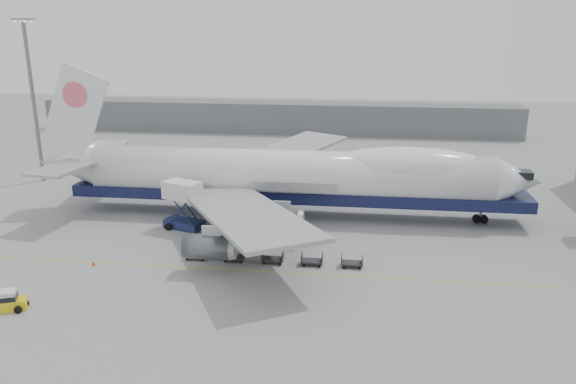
# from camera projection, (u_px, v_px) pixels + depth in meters

# --- Properties ---
(ground) EXTENTS (260.00, 260.00, 0.00)m
(ground) POSITION_uv_depth(u_px,v_px,m) (275.00, 249.00, 64.24)
(ground) COLOR gray
(ground) RESTS_ON ground
(apron_line) EXTENTS (60.00, 0.15, 0.01)m
(apron_line) POSITION_uv_depth(u_px,v_px,m) (267.00, 272.00, 58.54)
(apron_line) COLOR gold
(apron_line) RESTS_ON ground
(hangar) EXTENTS (110.00, 8.00, 7.00)m
(hangar) POSITION_uv_depth(u_px,v_px,m) (277.00, 117.00, 130.82)
(hangar) COLOR slate
(hangar) RESTS_ON ground
(floodlight_mast) EXTENTS (2.40, 2.40, 25.43)m
(floodlight_mast) POSITION_uv_depth(u_px,v_px,m) (32.00, 93.00, 87.86)
(floodlight_mast) COLOR slate
(floodlight_mast) RESTS_ON ground
(airliner) EXTENTS (67.00, 55.30, 19.98)m
(airliner) POSITION_uv_depth(u_px,v_px,m) (293.00, 175.00, 73.90)
(airliner) COLOR white
(airliner) RESTS_ON ground
(catering_truck) EXTENTS (5.43, 4.52, 6.08)m
(catering_truck) POSITION_uv_depth(u_px,v_px,m) (183.00, 202.00, 69.88)
(catering_truck) COLOR navy
(catering_truck) RESTS_ON ground
(baggage_tug) EXTENTS (2.89, 2.22, 1.88)m
(baggage_tug) POSITION_uv_depth(u_px,v_px,m) (10.00, 301.00, 50.67)
(baggage_tug) COLOR yellow
(baggage_tug) RESTS_ON ground
(traffic_cone) EXTENTS (0.38, 0.38, 0.56)m
(traffic_cone) POSITION_uv_depth(u_px,v_px,m) (93.00, 263.00, 59.97)
(traffic_cone) COLOR #E53B0C
(traffic_cone) RESTS_ON ground
(dolly_0) EXTENTS (2.30, 1.35, 1.30)m
(dolly_0) POSITION_uv_depth(u_px,v_px,m) (196.00, 254.00, 61.54)
(dolly_0) COLOR #2D2D30
(dolly_0) RESTS_ON ground
(dolly_1) EXTENTS (2.30, 1.35, 1.30)m
(dolly_1) POSITION_uv_depth(u_px,v_px,m) (234.00, 256.00, 61.03)
(dolly_1) COLOR #2D2D30
(dolly_1) RESTS_ON ground
(dolly_2) EXTENTS (2.30, 1.35, 1.30)m
(dolly_2) POSITION_uv_depth(u_px,v_px,m) (273.00, 258.00, 60.52)
(dolly_2) COLOR #2D2D30
(dolly_2) RESTS_ON ground
(dolly_3) EXTENTS (2.30, 1.35, 1.30)m
(dolly_3) POSITION_uv_depth(u_px,v_px,m) (312.00, 260.00, 60.00)
(dolly_3) COLOR #2D2D30
(dolly_3) RESTS_ON ground
(dolly_4) EXTENTS (2.30, 1.35, 1.30)m
(dolly_4) POSITION_uv_depth(u_px,v_px,m) (352.00, 262.00, 59.49)
(dolly_4) COLOR #2D2D30
(dolly_4) RESTS_ON ground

